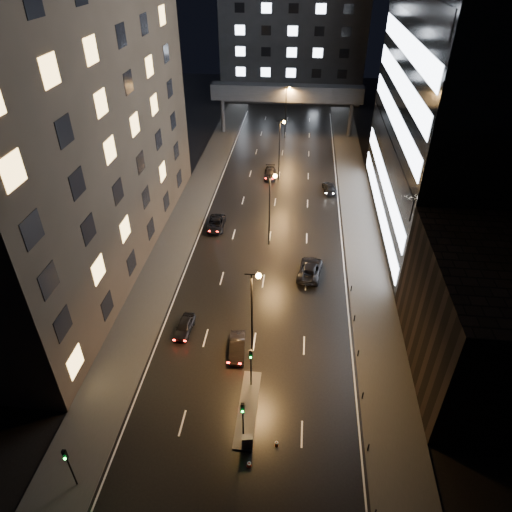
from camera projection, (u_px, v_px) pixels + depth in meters
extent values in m
plane|color=black|center=(275.00, 202.00, 70.47)|extent=(160.00, 160.00, 0.00)
cube|color=#383533|center=(189.00, 213.00, 67.41)|extent=(5.00, 110.00, 0.15)
cube|color=#383533|center=(360.00, 222.00, 65.27)|extent=(5.00, 110.00, 0.15)
cube|color=#2D2319|center=(56.00, 94.00, 47.92)|extent=(15.00, 48.00, 40.00)
cube|color=black|center=(479.00, 318.00, 40.00)|extent=(10.00, 18.00, 12.00)
cube|color=black|center=(495.00, 55.00, 52.23)|extent=(20.00, 36.00, 45.00)
cube|color=#333335|center=(293.00, 44.00, 110.74)|extent=(34.00, 14.00, 25.00)
cube|color=#333335|center=(287.00, 93.00, 90.14)|extent=(30.00, 3.00, 3.00)
cylinder|color=#333335|center=(223.00, 116.00, 94.10)|extent=(0.80, 0.80, 7.00)
cylinder|color=#333335|center=(350.00, 120.00, 91.88)|extent=(0.80, 0.80, 7.00)
cube|color=#383533|center=(248.00, 408.00, 39.34)|extent=(1.60, 8.00, 0.15)
cylinder|color=black|center=(251.00, 371.00, 40.34)|extent=(0.12, 0.12, 3.50)
cube|color=black|center=(251.00, 354.00, 39.09)|extent=(0.28, 0.22, 0.90)
sphere|color=#0CFF33|center=(251.00, 357.00, 39.14)|extent=(0.18, 0.18, 0.18)
cylinder|color=black|center=(243.00, 425.00, 35.85)|extent=(0.12, 0.12, 3.50)
cube|color=black|center=(243.00, 408.00, 34.60)|extent=(0.28, 0.22, 0.90)
sphere|color=#0CFF33|center=(242.00, 412.00, 34.64)|extent=(0.18, 0.18, 0.18)
cylinder|color=black|center=(72.00, 472.00, 32.86)|extent=(0.12, 0.12, 3.50)
cube|color=black|center=(65.00, 454.00, 31.61)|extent=(0.28, 0.22, 0.90)
sphere|color=#0CFF33|center=(65.00, 459.00, 31.65)|extent=(0.18, 0.18, 0.18)
cylinder|color=black|center=(368.00, 448.00, 35.83)|extent=(0.12, 0.12, 0.90)
cylinder|color=black|center=(363.00, 396.00, 39.91)|extent=(0.12, 0.12, 0.90)
cylinder|color=black|center=(358.00, 354.00, 44.00)|extent=(0.12, 0.12, 0.90)
cylinder|color=black|center=(354.00, 319.00, 48.09)|extent=(0.12, 0.12, 0.90)
cylinder|color=black|center=(351.00, 289.00, 52.17)|extent=(0.12, 0.12, 0.90)
cylinder|color=black|center=(252.00, 318.00, 41.46)|extent=(0.18, 0.18, 10.00)
cylinder|color=black|center=(252.00, 274.00, 38.62)|extent=(1.20, 0.12, 0.12)
sphere|color=#FF9E38|center=(259.00, 276.00, 38.62)|extent=(0.50, 0.50, 0.50)
cylinder|color=black|center=(269.00, 211.00, 57.81)|extent=(0.18, 0.18, 10.00)
cylinder|color=black|center=(270.00, 175.00, 54.96)|extent=(1.20, 0.12, 0.12)
sphere|color=#FF9E38|center=(275.00, 176.00, 54.97)|extent=(0.50, 0.50, 0.50)
cylinder|color=black|center=(279.00, 152.00, 74.15)|extent=(0.18, 0.18, 10.00)
cylinder|color=black|center=(280.00, 121.00, 71.31)|extent=(1.20, 0.12, 0.12)
sphere|color=#FF9E38|center=(284.00, 122.00, 71.31)|extent=(0.50, 0.50, 0.50)
cylinder|color=black|center=(286.00, 114.00, 90.50)|extent=(0.18, 0.18, 10.00)
cylinder|color=black|center=(287.00, 88.00, 87.65)|extent=(1.20, 0.12, 0.12)
sphere|color=#FF9E38|center=(290.00, 88.00, 87.66)|extent=(0.50, 0.50, 0.50)
imported|color=black|center=(184.00, 326.00, 46.83)|extent=(1.79, 3.93, 1.31)
imported|color=black|center=(237.00, 347.00, 44.39)|extent=(1.85, 4.30, 1.38)
imported|color=black|center=(216.00, 224.00, 63.72)|extent=(2.51, 5.05, 1.37)
imported|color=black|center=(270.00, 173.00, 77.47)|extent=(2.20, 4.87, 1.38)
imported|color=black|center=(310.00, 269.00, 54.74)|extent=(3.35, 5.96, 1.57)
imported|color=black|center=(329.00, 188.00, 73.07)|extent=(2.40, 4.71, 1.31)
cube|color=#464548|center=(247.00, 442.00, 35.86)|extent=(0.91, 0.65, 1.34)
cone|color=#E74F0C|center=(277.00, 443.00, 36.35)|extent=(0.39, 0.39, 0.57)
cone|color=red|center=(249.00, 464.00, 34.95)|extent=(0.45, 0.45, 0.52)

